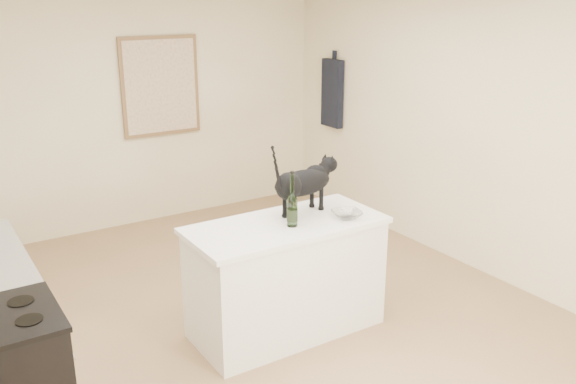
# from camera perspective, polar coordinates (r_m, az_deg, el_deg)

# --- Properties ---
(floor) EXTENTS (5.50, 5.50, 0.00)m
(floor) POSITION_cam_1_polar(r_m,az_deg,el_deg) (5.07, -2.40, -11.97)
(floor) COLOR #977650
(floor) RESTS_ON ground
(wall_back) EXTENTS (4.50, 0.00, 4.50)m
(wall_back) POSITION_cam_1_polar(r_m,az_deg,el_deg) (7.02, -14.07, 7.37)
(wall_back) COLOR beige
(wall_back) RESTS_ON ground
(wall_right) EXTENTS (0.00, 5.50, 5.50)m
(wall_right) POSITION_cam_1_polar(r_m,az_deg,el_deg) (5.98, 16.47, 5.38)
(wall_right) COLOR beige
(wall_right) RESTS_ON ground
(island_base) EXTENTS (1.44, 0.67, 0.86)m
(island_base) POSITION_cam_1_polar(r_m,az_deg,el_deg) (4.76, -0.18, -8.19)
(island_base) COLOR white
(island_base) RESTS_ON floor
(island_top) EXTENTS (1.50, 0.70, 0.04)m
(island_top) POSITION_cam_1_polar(r_m,az_deg,el_deg) (4.58, -0.19, -3.13)
(island_top) COLOR white
(island_top) RESTS_ON island_base
(artwork_frame) EXTENTS (0.90, 0.03, 1.10)m
(artwork_frame) POSITION_cam_1_polar(r_m,az_deg,el_deg) (7.05, -11.82, 9.64)
(artwork_frame) COLOR brown
(artwork_frame) RESTS_ON wall_back
(artwork_canvas) EXTENTS (0.82, 0.00, 1.02)m
(artwork_canvas) POSITION_cam_1_polar(r_m,az_deg,el_deg) (7.03, -11.76, 9.62)
(artwork_canvas) COLOR beige
(artwork_canvas) RESTS_ON wall_back
(hanging_garment) EXTENTS (0.08, 0.34, 0.80)m
(hanging_garment) POSITION_cam_1_polar(r_m,az_deg,el_deg) (7.40, 4.15, 9.17)
(hanging_garment) COLOR black
(hanging_garment) RESTS_ON wall_right
(black_cat) EXTENTS (0.67, 0.35, 0.45)m
(black_cat) POSITION_cam_1_polar(r_m,az_deg,el_deg) (4.68, 1.36, 0.54)
(black_cat) COLOR black
(black_cat) RESTS_ON island_top
(wine_bottle) EXTENTS (0.10, 0.10, 0.37)m
(wine_bottle) POSITION_cam_1_polar(r_m,az_deg,el_deg) (4.45, 0.40, -0.97)
(wine_bottle) COLOR #2F6227
(wine_bottle) RESTS_ON island_top
(glass_bowl) EXTENTS (0.28, 0.28, 0.06)m
(glass_bowl) POSITION_cam_1_polar(r_m,az_deg,el_deg) (4.68, 5.50, -2.11)
(glass_bowl) COLOR silver
(glass_bowl) RESTS_ON island_top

